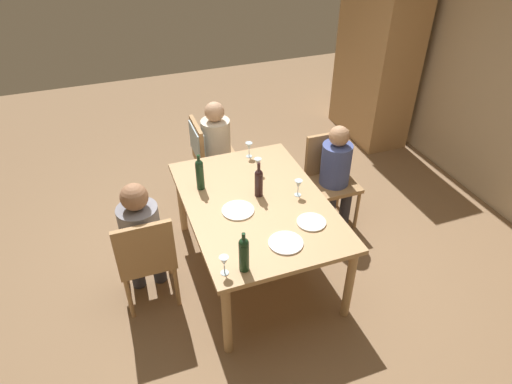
{
  "coord_description": "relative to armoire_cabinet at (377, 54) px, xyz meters",
  "views": [
    {
      "loc": [
        2.79,
        -1.02,
        3.0
      ],
      "look_at": [
        0.0,
        0.0,
        0.85
      ],
      "focal_mm": 31.61,
      "sensor_mm": 36.0,
      "label": 1
    }
  ],
  "objects": [
    {
      "name": "ground_plane",
      "position": [
        1.93,
        -2.32,
        -1.1
      ],
      "size": [
        10.0,
        10.0,
        0.0
      ],
      "primitive_type": "plane",
      "color": "#846647"
    },
    {
      "name": "person_man_bearded",
      "position": [
        0.72,
        -2.29,
        -0.45
      ],
      "size": [
        0.3,
        0.34,
        1.12
      ],
      "color": "#33333D",
      "rests_on": "ground_plane"
    },
    {
      "name": "dinner_plate_guest_right",
      "position": [
        2.33,
        -2.01,
        -0.34
      ],
      "size": [
        0.23,
        0.23,
        0.01
      ],
      "primitive_type": "cylinder",
      "color": "silver",
      "rests_on": "dining_table"
    },
    {
      "name": "armoire_cabinet",
      "position": [
        0.0,
        0.0,
        0.0
      ],
      "size": [
        1.18,
        0.62,
        2.18
      ],
      "color": "#A87F51",
      "rests_on": "ground_plane"
    },
    {
      "name": "wine_bottle_short_olive",
      "position": [
        2.62,
        -2.66,
        -0.2
      ],
      "size": [
        0.07,
        0.07,
        0.32
      ],
      "color": "#19381E",
      "rests_on": "dining_table"
    },
    {
      "name": "dinner_plate_host",
      "position": [
        2.48,
        -2.29,
        -0.34
      ],
      "size": [
        0.26,
        0.26,
        0.01
      ],
      "primitive_type": "cylinder",
      "color": "white",
      "rests_on": "dining_table"
    },
    {
      "name": "wine_glass_far",
      "position": [
        1.52,
        -2.15,
        -0.24
      ],
      "size": [
        0.07,
        0.07,
        0.15
      ],
      "color": "silver",
      "rests_on": "dining_table"
    },
    {
      "name": "wine_bottle_dark_red",
      "position": [
        1.85,
        -2.27,
        -0.21
      ],
      "size": [
        0.07,
        0.07,
        0.32
      ],
      "color": "black",
      "rests_on": "dining_table"
    },
    {
      "name": "chair_near",
      "position": [
        2.02,
        -3.27,
        -0.56
      ],
      "size": [
        0.44,
        0.44,
        0.92
      ],
      "rotation": [
        0.0,
        0.0,
        1.57
      ],
      "color": "#A87F51",
      "rests_on": "ground_plane"
    },
    {
      "name": "wine_glass_near_left",
      "position": [
        1.23,
        -2.14,
        -0.24
      ],
      "size": [
        0.07,
        0.07,
        0.15
      ],
      "color": "silver",
      "rests_on": "dining_table"
    },
    {
      "name": "person_woman_host",
      "position": [
        1.58,
        -1.37,
        -0.46
      ],
      "size": [
        0.33,
        0.29,
        1.09
      ],
      "rotation": [
        0.0,
        0.0,
        -1.57
      ],
      "color": "#33333D",
      "rests_on": "ground_plane"
    },
    {
      "name": "chair_far_left",
      "position": [
        1.47,
        -1.37,
        -0.56
      ],
      "size": [
        0.44,
        0.44,
        0.92
      ],
      "rotation": [
        0.0,
        0.0,
        -1.57
      ],
      "color": "#A87F51",
      "rests_on": "ground_plane"
    },
    {
      "name": "dining_table",
      "position": [
        1.93,
        -2.32,
        -0.42
      ],
      "size": [
        1.66,
        1.14,
        0.75
      ],
      "color": "tan",
      "rests_on": "ground_plane"
    },
    {
      "name": "dinner_plate_guest_left",
      "position": [
        1.99,
        -2.5,
        -0.34
      ],
      "size": [
        0.26,
        0.26,
        0.01
      ],
      "primitive_type": "cylinder",
      "color": "white",
      "rests_on": "dining_table"
    },
    {
      "name": "wine_glass_near_right",
      "position": [
        2.61,
        -2.8,
        -0.24
      ],
      "size": [
        0.07,
        0.07,
        0.15
      ],
      "color": "silver",
      "rests_on": "dining_table"
    },
    {
      "name": "wine_bottle_tall_green",
      "position": [
        1.58,
        -2.7,
        -0.19
      ],
      "size": [
        0.07,
        0.07,
        0.33
      ],
      "color": "#19381E",
      "rests_on": "dining_table"
    },
    {
      "name": "wine_glass_centre",
      "position": [
        1.96,
        -1.96,
        -0.24
      ],
      "size": [
        0.07,
        0.07,
        0.15
      ],
      "color": "silver",
      "rests_on": "dining_table"
    },
    {
      "name": "person_man_guest",
      "position": [
        1.9,
        -3.27,
        -0.44
      ],
      "size": [
        0.36,
        0.31,
        1.15
      ],
      "rotation": [
        0.0,
        0.0,
        1.57
      ],
      "color": "#33333D",
      "rests_on": "ground_plane"
    },
    {
      "name": "chair_left_end",
      "position": [
        0.72,
        -2.44,
        -0.5
      ],
      "size": [
        0.44,
        0.46,
        0.92
      ],
      "color": "#A87F51",
      "rests_on": "ground_plane"
    }
  ]
}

